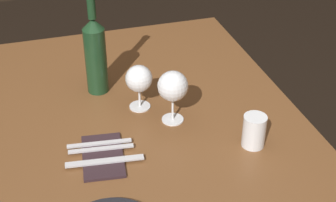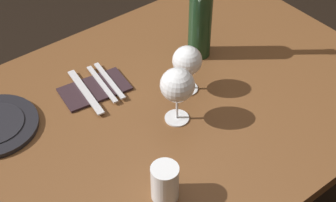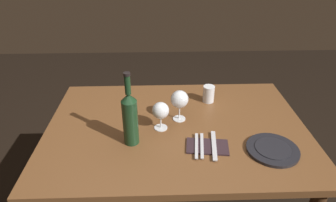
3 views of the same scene
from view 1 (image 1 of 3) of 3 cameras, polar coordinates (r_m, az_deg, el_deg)
name	(u,v)px [view 1 (image 1 of 3)]	position (r m, az deg, el deg)	size (l,w,h in m)	color
dining_table	(153,143)	(1.60, -1.71, -4.74)	(1.30, 0.90, 0.74)	brown
wine_glass_left	(139,79)	(1.55, -3.26, 2.43)	(0.08, 0.08, 0.15)	white
wine_glass_right	(173,87)	(1.48, 0.54, 1.59)	(0.09, 0.09, 0.17)	white
wine_bottle	(95,53)	(1.63, -8.10, 5.31)	(0.07, 0.07, 0.35)	#19381E
water_tumbler	(254,133)	(1.44, 9.55, -3.48)	(0.07, 0.07, 0.10)	white
folded_napkin	(103,156)	(1.41, -7.27, -6.11)	(0.20, 0.13, 0.01)	#2D1E23
fork_inner	(101,149)	(1.43, -7.48, -5.29)	(0.04, 0.18, 0.00)	silver
fork_outer	(99,143)	(1.45, -7.66, -4.70)	(0.04, 0.18, 0.00)	silver
table_knife	(105,161)	(1.39, -7.06, -6.66)	(0.05, 0.21, 0.00)	silver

